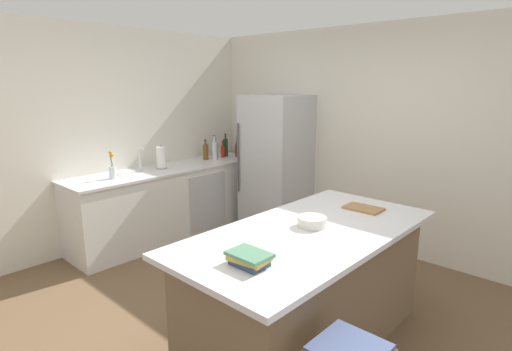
{
  "coord_description": "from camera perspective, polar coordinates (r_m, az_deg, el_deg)",
  "views": [
    {
      "loc": [
        2.14,
        -2.16,
        1.95
      ],
      "look_at": [
        -0.67,
        0.87,
        1.0
      ],
      "focal_mm": 28.42,
      "sensor_mm": 36.0,
      "label": 1
    }
  ],
  "objects": [
    {
      "name": "ground_plane",
      "position": [
        3.61,
        -1.72,
        -19.74
      ],
      "size": [
        7.2,
        7.2,
        0.0
      ],
      "primitive_type": "plane",
      "color": "brown"
    },
    {
      "name": "wine_bottle",
      "position": [
        5.9,
        -4.3,
        4.0
      ],
      "size": [
        0.07,
        0.07,
        0.33
      ],
      "color": "#19381E",
      "rests_on": "counter_run_left"
    },
    {
      "name": "cookbook_stack",
      "position": [
        2.41,
        -0.94,
        -11.6
      ],
      "size": [
        0.25,
        0.19,
        0.08
      ],
      "color": "#334770",
      "rests_on": "kitchen_island"
    },
    {
      "name": "hot_sauce_bottle",
      "position": [
        5.82,
        -4.7,
        3.43
      ],
      "size": [
        0.05,
        0.05,
        0.24
      ],
      "color": "red",
      "rests_on": "counter_run_left"
    },
    {
      "name": "cutting_board",
      "position": [
        3.54,
        14.87,
        -4.48
      ],
      "size": [
        0.31,
        0.21,
        0.02
      ],
      "color": "#9E7042",
      "rests_on": "kitchen_island"
    },
    {
      "name": "vinegar_bottle",
      "position": [
        5.99,
        -2.64,
        3.91
      ],
      "size": [
        0.06,
        0.06,
        0.28
      ],
      "color": "#994C23",
      "rests_on": "counter_run_left"
    },
    {
      "name": "mixing_bowl",
      "position": [
        3.05,
        7.86,
        -6.45
      ],
      "size": [
        0.22,
        0.22,
        0.07
      ],
      "color": "silver",
      "rests_on": "kitchen_island"
    },
    {
      "name": "syrup_bottle",
      "position": [
        5.86,
        -2.62,
        3.61
      ],
      "size": [
        0.07,
        0.07,
        0.24
      ],
      "color": "#5B3319",
      "rests_on": "counter_run_left"
    },
    {
      "name": "flower_vase",
      "position": [
        4.78,
        -19.58,
        0.76
      ],
      "size": [
        0.08,
        0.08,
        0.32
      ],
      "color": "silver",
      "rests_on": "counter_run_left"
    },
    {
      "name": "counter_run_left",
      "position": [
        5.36,
        -11.73,
        -3.56
      ],
      "size": [
        0.68,
        2.65,
        0.9
      ],
      "color": "silver",
      "rests_on": "ground_plane"
    },
    {
      "name": "olive_oil_bottle",
      "position": [
        5.79,
        -5.71,
        3.63
      ],
      "size": [
        0.06,
        0.06,
        0.29
      ],
      "color": "olive",
      "rests_on": "counter_run_left"
    },
    {
      "name": "wall_rear",
      "position": [
        4.94,
        16.84,
        4.85
      ],
      "size": [
        6.0,
        0.1,
        2.6
      ],
      "primitive_type": "cube",
      "color": "silver",
      "rests_on": "ground_plane"
    },
    {
      "name": "wall_left",
      "position": [
        5.11,
        -21.88,
        4.73
      ],
      "size": [
        0.1,
        6.0,
        2.6
      ],
      "primitive_type": "cube",
      "color": "silver",
      "rests_on": "ground_plane"
    },
    {
      "name": "soda_bottle",
      "position": [
        5.65,
        -5.85,
        3.59
      ],
      "size": [
        0.07,
        0.07,
        0.34
      ],
      "color": "silver",
      "rests_on": "counter_run_left"
    },
    {
      "name": "kitchen_island",
      "position": [
        3.17,
        7.31,
        -15.19
      ],
      "size": [
        1.04,
        2.12,
        0.91
      ],
      "color": "#7A6047",
      "rests_on": "ground_plane"
    },
    {
      "name": "refrigerator",
      "position": [
        5.34,
        2.84,
        1.6
      ],
      "size": [
        0.76,
        0.72,
        1.8
      ],
      "color": "#B7BABF",
      "rests_on": "ground_plane"
    },
    {
      "name": "paper_towel_roll",
      "position": [
        5.18,
        -13.21,
        2.43
      ],
      "size": [
        0.14,
        0.14,
        0.31
      ],
      "color": "gray",
      "rests_on": "counter_run_left"
    },
    {
      "name": "sink_faucet",
      "position": [
        5.05,
        -15.99,
        2.27
      ],
      "size": [
        0.15,
        0.05,
        0.3
      ],
      "color": "silver",
      "rests_on": "counter_run_left"
    },
    {
      "name": "whiskey_bottle",
      "position": [
        5.67,
        -7.1,
        3.35
      ],
      "size": [
        0.07,
        0.07,
        0.28
      ],
      "color": "brown",
      "rests_on": "counter_run_left"
    }
  ]
}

